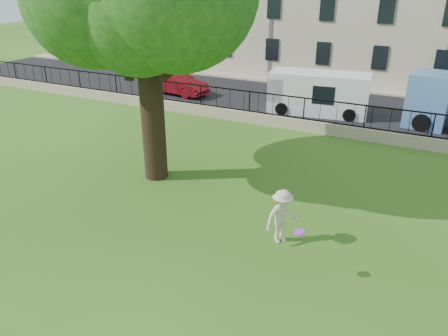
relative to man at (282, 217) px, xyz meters
The scene contains 9 objects.
ground 3.21m from the man, 143.80° to the right, with size 120.00×120.00×0.00m, color #356317.
retaining_wall 10.49m from the man, 103.81° to the left, with size 50.00×0.40×0.60m, color tan.
iron_railing 10.48m from the man, 103.81° to the left, with size 50.00×0.05×1.13m.
street 15.10m from the man, 99.54° to the left, with size 60.00×9.00×0.01m, color black.
sidewalk 20.24m from the man, 97.10° to the left, with size 60.00×1.40×0.12m, color tan.
man is the anchor object (origin of this frame).
frisbee 1.83m from the man, 56.67° to the right, with size 0.27×0.27×0.03m, color #AE2AEF.
red_sedan 18.28m from the man, 132.07° to the left, with size 1.53×4.39×1.45m, color maroon.
white_van 13.84m from the man, 101.26° to the left, with size 5.51×2.15×2.32m, color white.
Camera 1 is at (5.99, -8.87, 7.38)m, focal length 35.00 mm.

